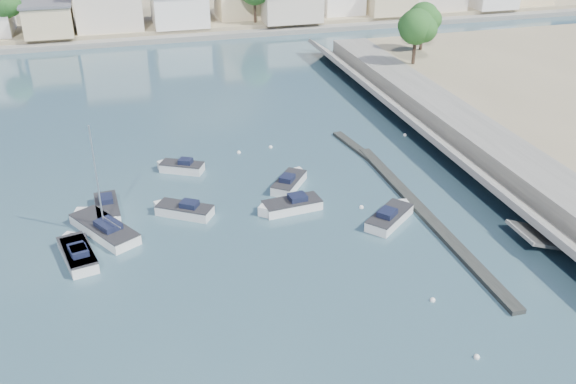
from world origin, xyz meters
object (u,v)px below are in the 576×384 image
object	(u,v)px
motorboat_c	(182,210)
motorboat_h	(391,217)
motorboat_a	(76,253)
motorboat_d	(289,206)
motorboat_g	(108,210)
motorboat_e	(79,254)
motorboat_f	(180,167)
sailboat	(102,228)
motorboat_b	(290,182)

from	to	relation	value
motorboat_c	motorboat_h	distance (m)	16.55
motorboat_a	motorboat_d	size ratio (longest dim) A/B	1.00
motorboat_a	motorboat_h	xyz separation A→B (m)	(23.68, -1.25, -0.00)
motorboat_g	motorboat_a	bearing A→B (deg)	-111.70
motorboat_e	motorboat_g	world-z (taller)	same
motorboat_d	motorboat_f	size ratio (longest dim) A/B	1.27
motorboat_e	motorboat_g	xyz separation A→B (m)	(2.16, 6.09, 0.00)
motorboat_f	motorboat_c	bearing A→B (deg)	-95.88
motorboat_d	sailboat	world-z (taller)	sailboat
motorboat_e	motorboat_h	xyz separation A→B (m)	(23.52, -0.99, 0.00)
motorboat_b	sailboat	world-z (taller)	sailboat
motorboat_b	motorboat_f	distance (m)	10.44
motorboat_a	motorboat_c	distance (m)	9.07
motorboat_b	motorboat_e	xyz separation A→B (m)	(-17.56, -6.98, 0.00)
motorboat_b	motorboat_h	xyz separation A→B (m)	(5.96, -7.96, 0.00)
motorboat_h	sailboat	size ratio (longest dim) A/B	0.54
motorboat_a	motorboat_b	distance (m)	18.95
motorboat_b	sailboat	bearing A→B (deg)	-167.05
motorboat_d	motorboat_f	distance (m)	12.33
motorboat_e	motorboat_b	bearing A→B (deg)	21.68
motorboat_b	motorboat_f	xyz separation A→B (m)	(-8.84, 5.56, 0.00)
motorboat_f	motorboat_h	distance (m)	20.05
motorboat_e	sailboat	bearing A→B (deg)	63.04
motorboat_e	motorboat_h	size ratio (longest dim) A/B	1.07
motorboat_a	sailboat	distance (m)	3.58
motorboat_e	motorboat_h	world-z (taller)	same
motorboat_b	motorboat_h	distance (m)	9.95
motorboat_b	motorboat_h	bearing A→B (deg)	-53.17
motorboat_c	motorboat_d	distance (m)	8.56
motorboat_b	motorboat_g	size ratio (longest dim) A/B	0.87
motorboat_c	sailboat	bearing A→B (deg)	-169.82
motorboat_c	motorboat_g	size ratio (longest dim) A/B	0.90
motorboat_f	motorboat_a	bearing A→B (deg)	-125.87
motorboat_a	motorboat_g	world-z (taller)	same
motorboat_f	motorboat_g	distance (m)	9.20
motorboat_f	motorboat_h	world-z (taller)	same
motorboat_b	motorboat_d	bearing A→B (deg)	-106.90
motorboat_a	motorboat_e	world-z (taller)	same
motorboat_e	motorboat_f	bearing A→B (deg)	55.19
motorboat_g	motorboat_h	world-z (taller)	same
motorboat_d	motorboat_g	world-z (taller)	same
motorboat_f	motorboat_h	size ratio (longest dim) A/B	0.86
motorboat_d	motorboat_e	xyz separation A→B (m)	(-16.29, -2.81, 0.00)
motorboat_d	sailboat	bearing A→B (deg)	177.95
motorboat_f	motorboat_e	bearing A→B (deg)	-124.81
motorboat_c	sailboat	size ratio (longest dim) A/B	0.52
motorboat_b	motorboat_e	bearing A→B (deg)	-158.32
motorboat_c	motorboat_d	xyz separation A→B (m)	(8.40, -1.64, -0.00)
motorboat_b	sailboat	size ratio (longest dim) A/B	0.50
motorboat_d	motorboat_f	world-z (taller)	same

